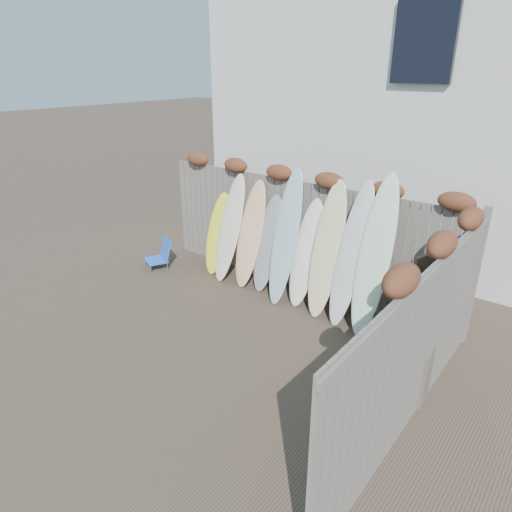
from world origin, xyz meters
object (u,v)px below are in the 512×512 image
Objects in this scene: beach_chair at (161,254)px; surfboard_0 at (218,234)px; wooden_crate at (404,365)px; lattice_panel at (434,312)px.

surfboard_0 is at bearing 29.97° from beach_chair.
beach_chair is at bearing 172.89° from wooden_crate.
lattice_panel is at bearing -10.54° from surfboard_0.
lattice_panel is at bearing 81.40° from wooden_crate.
lattice_panel is 1.11× the size of surfboard_0.
surfboard_0 is (-4.41, 0.68, -0.12)m from lattice_panel.
wooden_crate is at bearing -85.28° from lattice_panel.
surfboard_0 is at bearing -175.45° from lattice_panel.
beach_chair is 5.40m from wooden_crate.
wooden_crate is at bearing -18.14° from surfboard_0.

